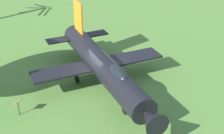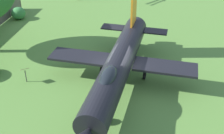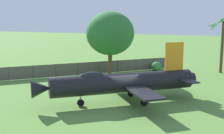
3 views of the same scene
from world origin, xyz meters
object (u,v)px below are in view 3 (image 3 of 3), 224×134
Objects in this scene: palm_tree at (222,44)px; shrub_near_fence at (87,77)px; info_plaque at (94,79)px; shade_tree at (110,34)px; shrub_by_tree at (156,66)px; display_jet at (120,83)px.

palm_tree reaches higher than shrub_near_fence.
shade_tree is at bearing 4.32° from info_plaque.
palm_tree is 5.03× the size of shrub_by_tree.
info_plaque is (-6.17, -0.47, -4.51)m from shade_tree.
info_plaque is at bearing -140.96° from shrub_near_fence.
shade_tree is 15.08m from palm_tree.
shade_tree is 6.36m from shrub_near_fence.
shade_tree reaches higher than shrub_near_fence.
shrub_near_fence is (7.06, 6.45, -1.35)m from display_jet.
shrub_by_tree is at bearing -127.41° from display_jet.
shrub_by_tree is at bearing -34.96° from shrub_near_fence.
display_jet is 8.91× the size of shrub_by_tree.
info_plaque is (-13.28, 12.76, -3.07)m from palm_tree.
palm_tree is 6.37× the size of info_plaque.
shrub_near_fence is 11.14m from shrub_by_tree.
display_jet reaches higher than info_plaque.
shrub_near_fence is at bearing 145.04° from shrub_by_tree.
display_jet reaches higher than shrub_near_fence.
shade_tree is 7.09× the size of info_plaque.
shrub_near_fence is at bearing -85.24° from display_jet.
shade_tree reaches higher than display_jet.
info_plaque is at bearing -175.68° from shade_tree.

